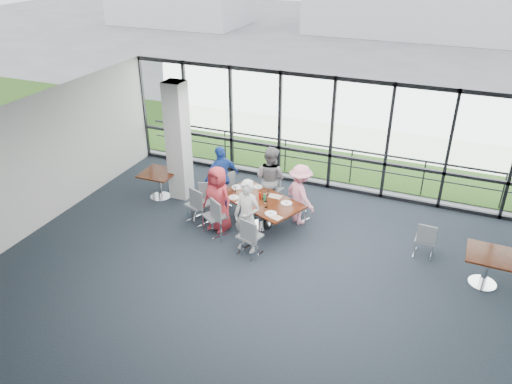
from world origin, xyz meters
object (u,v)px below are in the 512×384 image
at_px(diner_near_right, 247,216).
at_px(chair_main_nr, 250,236).
at_px(diner_near_left, 218,199).
at_px(chair_spare_la, 198,205).
at_px(chair_main_nl, 215,216).
at_px(side_table_left, 159,176).
at_px(main_table, 261,204).
at_px(diner_far_right, 300,195).
at_px(chair_main_fl, 274,189).
at_px(diner_far_left, 270,179).
at_px(chair_spare_lb, 201,202).
at_px(structural_column, 178,141).
at_px(side_table_right, 489,259).
at_px(chair_spare_r, 425,239).
at_px(chair_main_fr, 299,204).
at_px(diner_end, 222,177).
at_px(chair_main_end, 220,191).

xyz_separation_m(diner_near_right, chair_main_nr, (0.12, -0.14, -0.40)).
bearing_deg(diner_near_left, chair_spare_la, -173.89).
bearing_deg(chair_main_nl, side_table_left, -171.92).
bearing_deg(chair_spare_la, main_table, 36.54).
distance_m(diner_far_right, chair_main_fl, 1.23).
bearing_deg(chair_main_nr, chair_main_nl, 172.34).
distance_m(diner_near_left, chair_main_fl, 1.95).
bearing_deg(diner_near_right, diner_far_right, 75.19).
bearing_deg(diner_far_left, chair_spare_lb, 51.31).
distance_m(structural_column, side_table_right, 7.85).
bearing_deg(side_table_left, chair_spare_r, -0.91).
distance_m(chair_main_nr, chair_main_fr, 1.98).
xyz_separation_m(diner_near_right, chair_main_fr, (0.66, 1.76, -0.45)).
height_order(side_table_right, chair_main_nr, chair_main_nr).
bearing_deg(chair_main_fr, chair_spare_r, -157.37).
distance_m(main_table, chair_main_nl, 1.15).
height_order(structural_column, side_table_right, structural_column).
height_order(diner_near_right, chair_main_fr, diner_near_right).
xyz_separation_m(structural_column, diner_end, (1.30, -0.14, -0.74)).
distance_m(side_table_right, diner_far_right, 4.39).
height_order(chair_main_fl, chair_main_fr, chair_main_fr).
height_order(side_table_left, side_table_right, same).
bearing_deg(diner_far_left, diner_near_right, 109.70).
height_order(structural_column, chair_spare_la, structural_column).
bearing_deg(chair_spare_lb, structural_column, -63.38).
distance_m(diner_far_left, diner_far_right, 0.98).
bearing_deg(diner_near_left, chair_main_end, 127.87).
bearing_deg(chair_spare_lb, chair_main_fr, 177.04).
distance_m(main_table, chair_spare_r, 3.87).
bearing_deg(diner_near_left, chair_main_nl, -69.23).
xyz_separation_m(chair_main_fl, chair_spare_la, (-1.40, -1.65, 0.09)).
xyz_separation_m(diner_near_left, chair_main_nl, (0.03, -0.24, -0.34)).
relative_size(side_table_right, diner_far_left, 0.51).
relative_size(diner_far_right, chair_main_nr, 1.64).
relative_size(chair_spare_la, chair_spare_lb, 1.08).
distance_m(structural_column, diner_near_right, 3.30).
relative_size(diner_near_right, chair_spare_la, 1.78).
distance_m(side_table_left, diner_far_left, 3.07).
bearing_deg(diner_far_right, chair_main_fl, 0.90).
height_order(diner_far_right, chair_main_nl, diner_far_right).
height_order(diner_near_right, chair_main_nl, diner_near_right).
bearing_deg(chair_spare_lb, diner_far_right, 173.37).
height_order(diner_near_left, chair_main_nl, diner_near_left).
relative_size(chair_main_nl, chair_main_nr, 1.03).
relative_size(chair_main_nr, chair_spare_lb, 1.04).
height_order(side_table_left, chair_main_end, chair_main_end).
distance_m(main_table, diner_near_left, 1.05).
relative_size(diner_far_left, diner_end, 1.02).
relative_size(diner_near_left, chair_main_fl, 2.03).
bearing_deg(diner_far_right, side_table_left, 40.09).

